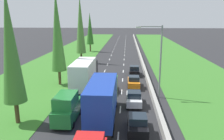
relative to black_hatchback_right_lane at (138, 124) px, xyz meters
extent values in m
plane|color=#28282B|center=(-3.41, 43.98, -0.84)|extent=(300.00, 300.00, 0.00)
cube|color=#387528|center=(-16.06, 43.98, -0.82)|extent=(14.00, 140.00, 0.04)
cube|color=#387528|center=(10.94, 43.98, -0.82)|extent=(14.00, 140.00, 0.04)
cube|color=#9E9B93|center=(2.29, 43.98, -0.41)|extent=(0.44, 120.00, 0.85)
cube|color=white|center=(-5.16, -1.02, -0.83)|extent=(0.14, 2.00, 0.01)
cube|color=white|center=(-5.16, 4.98, -0.83)|extent=(0.14, 2.00, 0.01)
cube|color=white|center=(-5.16, 10.98, -0.83)|extent=(0.14, 2.00, 0.01)
cube|color=white|center=(-5.16, 16.98, -0.83)|extent=(0.14, 2.00, 0.01)
cube|color=white|center=(-5.16, 22.98, -0.83)|extent=(0.14, 2.00, 0.01)
cube|color=white|center=(-5.16, 28.98, -0.83)|extent=(0.14, 2.00, 0.01)
cube|color=white|center=(-5.16, 34.98, -0.83)|extent=(0.14, 2.00, 0.01)
cube|color=white|center=(-5.16, 40.98, -0.83)|extent=(0.14, 2.00, 0.01)
cube|color=white|center=(-5.16, 46.98, -0.83)|extent=(0.14, 2.00, 0.01)
cube|color=white|center=(-5.16, 52.98, -0.83)|extent=(0.14, 2.00, 0.01)
cube|color=white|center=(-5.16, 58.98, -0.83)|extent=(0.14, 2.00, 0.01)
cube|color=white|center=(-5.16, 64.98, -0.83)|extent=(0.14, 2.00, 0.01)
cube|color=white|center=(-5.16, 70.98, -0.83)|extent=(0.14, 2.00, 0.01)
cube|color=white|center=(-5.16, 76.98, -0.83)|extent=(0.14, 2.00, 0.01)
cube|color=white|center=(-5.16, 82.98, -0.83)|extent=(0.14, 2.00, 0.01)
cube|color=white|center=(-5.16, 88.98, -0.83)|extent=(0.14, 2.00, 0.01)
cube|color=white|center=(-5.16, 94.98, -0.83)|extent=(0.14, 2.00, 0.01)
cube|color=white|center=(-5.16, 100.98, -0.83)|extent=(0.14, 2.00, 0.01)
cube|color=white|center=(-1.66, -1.02, -0.83)|extent=(0.14, 2.00, 0.01)
cube|color=white|center=(-1.66, 4.98, -0.83)|extent=(0.14, 2.00, 0.01)
cube|color=white|center=(-1.66, 10.98, -0.83)|extent=(0.14, 2.00, 0.01)
cube|color=white|center=(-1.66, 16.98, -0.83)|extent=(0.14, 2.00, 0.01)
cube|color=white|center=(-1.66, 22.98, -0.83)|extent=(0.14, 2.00, 0.01)
cube|color=white|center=(-1.66, 28.98, -0.83)|extent=(0.14, 2.00, 0.01)
cube|color=white|center=(-1.66, 34.98, -0.83)|extent=(0.14, 2.00, 0.01)
cube|color=white|center=(-1.66, 40.98, -0.83)|extent=(0.14, 2.00, 0.01)
cube|color=white|center=(-1.66, 46.98, -0.83)|extent=(0.14, 2.00, 0.01)
cube|color=white|center=(-1.66, 52.98, -0.83)|extent=(0.14, 2.00, 0.01)
cube|color=white|center=(-1.66, 58.98, -0.83)|extent=(0.14, 2.00, 0.01)
cube|color=white|center=(-1.66, 64.98, -0.83)|extent=(0.14, 2.00, 0.01)
cube|color=white|center=(-1.66, 70.98, -0.83)|extent=(0.14, 2.00, 0.01)
cube|color=white|center=(-1.66, 76.98, -0.83)|extent=(0.14, 2.00, 0.01)
cube|color=white|center=(-1.66, 82.98, -0.83)|extent=(0.14, 2.00, 0.01)
cube|color=white|center=(-1.66, 88.98, -0.83)|extent=(0.14, 2.00, 0.01)
cube|color=white|center=(-1.66, 94.98, -0.83)|extent=(0.14, 2.00, 0.01)
cube|color=white|center=(-1.66, 100.98, -0.83)|extent=(0.14, 2.00, 0.01)
cube|color=black|center=(0.00, 0.07, -0.14)|extent=(1.68, 3.90, 0.76)
cube|color=#19232D|center=(0.00, -0.23, 0.56)|extent=(1.52, 1.60, 0.64)
cylinder|color=black|center=(-0.76, 1.28, -0.52)|extent=(0.22, 0.64, 0.64)
cylinder|color=black|center=(0.76, 1.28, -0.52)|extent=(0.22, 0.64, 0.64)
cylinder|color=black|center=(-0.76, -1.14, -0.52)|extent=(0.22, 0.64, 0.64)
cylinder|color=black|center=(0.76, -1.14, -0.52)|extent=(0.22, 0.64, 0.64)
cube|color=white|center=(-0.15, 6.45, -0.14)|extent=(1.68, 3.90, 0.76)
cube|color=#19232D|center=(-0.15, 6.15, 0.56)|extent=(1.52, 1.60, 0.64)
cylinder|color=black|center=(-0.91, 7.66, -0.52)|extent=(0.22, 0.64, 0.64)
cylinder|color=black|center=(0.61, 7.66, -0.52)|extent=(0.22, 0.64, 0.64)
cylinder|color=black|center=(-0.91, 5.24, -0.52)|extent=(0.22, 0.64, 0.64)
cylinder|color=black|center=(0.61, 5.24, -0.52)|extent=(0.22, 0.64, 0.64)
cube|color=#237A33|center=(-6.75, 1.89, 0.18)|extent=(1.90, 4.90, 1.40)
cube|color=#237A33|center=(-6.75, 1.59, 1.43)|extent=(1.80, 3.10, 1.10)
cylinder|color=black|center=(-7.62, 3.41, -0.52)|extent=(0.22, 0.64, 0.64)
cylinder|color=black|center=(-5.88, 3.41, -0.52)|extent=(0.22, 0.64, 0.64)
cylinder|color=black|center=(-7.62, 0.37, -0.52)|extent=(0.22, 0.64, 0.64)
cylinder|color=black|center=(-5.88, 0.37, -0.52)|extent=(0.22, 0.64, 0.64)
cube|color=black|center=(-3.27, 2.39, -0.24)|extent=(2.20, 9.40, 0.56)
cube|color=#237A33|center=(-3.27, 5.99, 1.29)|extent=(2.40, 2.20, 2.50)
cube|color=#19389E|center=(-3.27, 1.29, 1.69)|extent=(2.44, 7.20, 3.30)
cylinder|color=black|center=(-4.39, 5.69, -0.52)|extent=(0.22, 0.64, 0.64)
cylinder|color=black|center=(-2.15, 5.69, -0.52)|extent=(0.22, 0.64, 0.64)
cylinder|color=black|center=(-4.39, 0.21, -0.52)|extent=(0.22, 0.64, 0.64)
cylinder|color=black|center=(-2.15, 0.21, -0.52)|extent=(0.22, 0.64, 0.64)
cylinder|color=black|center=(-4.39, -0.87, -0.52)|extent=(0.22, 0.64, 0.64)
cylinder|color=black|center=(-2.15, -0.87, -0.52)|extent=(0.22, 0.64, 0.64)
cube|color=orange|center=(0.01, 13.29, -0.14)|extent=(1.68, 3.90, 0.76)
cube|color=#19232D|center=(0.01, 12.99, 0.56)|extent=(1.52, 1.60, 0.64)
cylinder|color=black|center=(-0.75, 14.50, -0.52)|extent=(0.22, 0.64, 0.64)
cylinder|color=black|center=(0.77, 14.50, -0.52)|extent=(0.22, 0.64, 0.64)
cylinder|color=black|center=(-0.75, 12.08, -0.52)|extent=(0.22, 0.64, 0.64)
cylinder|color=black|center=(0.77, 12.08, -0.52)|extent=(0.22, 0.64, 0.64)
cube|color=black|center=(-6.83, 11.98, -0.24)|extent=(2.20, 9.40, 0.56)
cube|color=black|center=(-6.83, 15.58, 1.29)|extent=(2.40, 2.20, 2.50)
cube|color=silver|center=(-6.83, 10.88, 1.69)|extent=(2.44, 7.20, 3.30)
cylinder|color=black|center=(-7.95, 15.28, -0.52)|extent=(0.22, 0.64, 0.64)
cylinder|color=black|center=(-5.71, 15.28, -0.52)|extent=(0.22, 0.64, 0.64)
cylinder|color=black|center=(-7.95, 9.80, -0.52)|extent=(0.22, 0.64, 0.64)
cylinder|color=black|center=(-5.71, 9.80, -0.52)|extent=(0.22, 0.64, 0.64)
cylinder|color=black|center=(-7.95, 8.72, -0.52)|extent=(0.22, 0.64, 0.64)
cylinder|color=black|center=(-5.71, 8.72, -0.52)|extent=(0.22, 0.64, 0.64)
cube|color=black|center=(0.30, 20.23, -0.14)|extent=(1.68, 3.90, 0.76)
cube|color=#19232D|center=(0.30, 19.93, 0.56)|extent=(1.52, 1.60, 0.64)
cylinder|color=black|center=(-0.46, 21.44, -0.52)|extent=(0.22, 0.64, 0.64)
cylinder|color=black|center=(1.06, 21.44, -0.52)|extent=(0.22, 0.64, 0.64)
cylinder|color=black|center=(-0.46, 19.02, -0.52)|extent=(0.22, 0.64, 0.64)
cylinder|color=black|center=(1.06, 19.02, -0.52)|extent=(0.22, 0.64, 0.64)
cube|color=black|center=(-3.56, 11.29, -0.14)|extent=(1.68, 3.90, 0.76)
cube|color=#19232D|center=(-3.56, 10.99, 0.56)|extent=(1.52, 1.60, 0.64)
cylinder|color=black|center=(-4.32, 12.50, -0.52)|extent=(0.22, 0.64, 0.64)
cylinder|color=black|center=(-2.80, 12.50, -0.52)|extent=(0.22, 0.64, 0.64)
cylinder|color=black|center=(-4.32, 10.08, -0.52)|extent=(0.22, 0.64, 0.64)
cylinder|color=black|center=(-2.80, 10.08, -0.52)|extent=(0.22, 0.64, 0.64)
cylinder|color=#4C3823|center=(-11.40, 1.10, 0.26)|extent=(0.40, 0.40, 2.20)
cone|color=#3D752D|center=(-11.40, 1.10, 6.52)|extent=(2.11, 2.11, 10.31)
cylinder|color=#4C3823|center=(-11.03, 13.83, 0.26)|extent=(0.41, 0.41, 2.20)
cone|color=#3D752D|center=(-11.03, 13.83, 7.11)|extent=(2.14, 2.14, 11.50)
cylinder|color=#4C3823|center=(-11.12, 30.59, 0.26)|extent=(0.41, 0.41, 2.20)
cone|color=#4C7F38|center=(-11.12, 30.59, 7.44)|extent=(2.16, 2.16, 12.17)
cylinder|color=#4C3823|center=(-11.77, 47.12, 0.26)|extent=(0.40, 0.40, 2.20)
cone|color=#2D6623|center=(-11.77, 47.12, 5.87)|extent=(2.08, 2.08, 9.02)
cylinder|color=gray|center=(3.08, 9.10, 3.66)|extent=(0.20, 0.20, 9.00)
cylinder|color=gray|center=(1.68, 9.10, 8.01)|extent=(2.80, 0.12, 0.12)
cube|color=silver|center=(0.28, 9.10, 7.91)|extent=(0.60, 0.28, 0.20)
camera|label=1|loc=(-1.03, -18.28, 9.11)|focal=36.26mm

